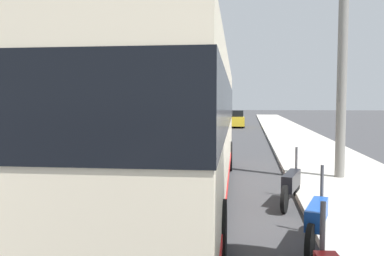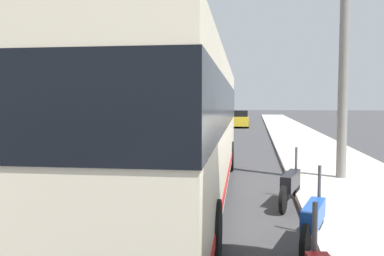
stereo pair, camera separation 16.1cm
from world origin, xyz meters
name	(u,v)px [view 2 (the right image)]	position (x,y,z in m)	size (l,w,h in m)	color
sidewalk_curb	(339,170)	(10.00, -6.56, 0.07)	(110.00, 3.60, 0.14)	#B2ADA3
lane_divider_line	(150,166)	(10.00, 0.00, 0.00)	(110.00, 0.16, 0.01)	silver
coach_bus	(177,122)	(5.64, -1.90, 1.87)	(12.56, 2.95, 3.27)	beige
motorcycle_by_tree	(313,220)	(2.84, -4.72, 0.45)	(2.00, 0.66, 1.24)	black
motorcycle_mid_row	(291,184)	(5.48, -4.59, 0.47)	(2.14, 0.66, 1.24)	black
car_behind_bus	(238,119)	(32.84, -2.18, 0.72)	(4.42, 2.03, 1.56)	gold
car_far_distant	(161,126)	(21.73, 2.48, 0.70)	(4.18, 2.04, 1.47)	black
utility_pole	(344,50)	(8.28, -6.27, 3.84)	(0.28, 0.28, 7.68)	slate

